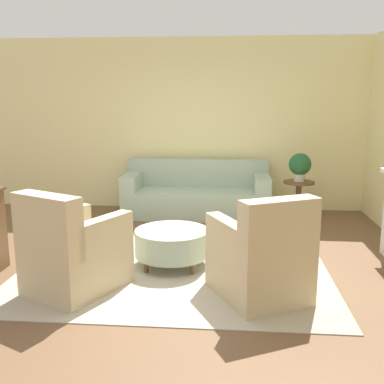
% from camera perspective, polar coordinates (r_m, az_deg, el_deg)
% --- Properties ---
extents(ground_plane, '(16.00, 16.00, 0.00)m').
position_cam_1_polar(ground_plane, '(4.96, -2.30, -9.78)').
color(ground_plane, brown).
extents(wall_back, '(9.73, 0.12, 2.80)m').
position_cam_1_polar(wall_back, '(7.54, 0.40, 8.52)').
color(wall_back, beige).
rests_on(wall_back, ground_plane).
extents(rug, '(3.30, 2.57, 0.01)m').
position_cam_1_polar(rug, '(4.96, -2.30, -9.72)').
color(rug, '#B2A893').
rests_on(rug, ground_plane).
extents(couch, '(2.27, 0.85, 0.86)m').
position_cam_1_polar(couch, '(7.16, 0.60, -0.43)').
color(couch, '#9EB29E').
rests_on(couch, ground_plane).
extents(armchair_left, '(1.01, 1.08, 0.99)m').
position_cam_1_polar(armchair_left, '(4.45, -14.98, -7.55)').
color(armchair_left, '#C6B289').
rests_on(armchair_left, rug).
extents(armchair_right, '(1.01, 1.08, 0.99)m').
position_cam_1_polar(armchair_right, '(4.21, 8.84, -8.41)').
color(armchair_right, '#C6B289').
rests_on(armchair_right, rug).
extents(ottoman_table, '(0.82, 0.82, 0.40)m').
position_cam_1_polar(ottoman_table, '(4.98, -2.56, -6.41)').
color(ottoman_table, '#9EB29E').
rests_on(ottoman_table, rug).
extents(side_table, '(0.46, 0.46, 0.62)m').
position_cam_1_polar(side_table, '(6.92, 13.37, -0.35)').
color(side_table, brown).
rests_on(side_table, ground_plane).
extents(potted_plant_on_side_table, '(0.33, 0.33, 0.42)m').
position_cam_1_polar(potted_plant_on_side_table, '(6.84, 13.54, 3.33)').
color(potted_plant_on_side_table, beige).
rests_on(potted_plant_on_side_table, side_table).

